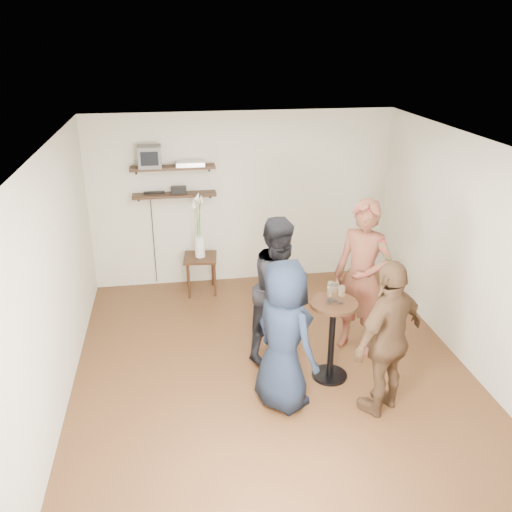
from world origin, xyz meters
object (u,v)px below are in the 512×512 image
Objects in this scene: dvd_deck at (190,164)px; drinks_table at (332,330)px; crt_monitor at (150,157)px; person_navy at (284,336)px; radio at (179,190)px; person_dark at (281,289)px; person_plaid at (362,278)px; side_table at (200,262)px; person_brown at (388,339)px.

drinks_table is at bearing -62.83° from dvd_deck.
person_navy is at bearing -66.78° from crt_monitor.
crt_monitor is 1.45× the size of radio.
person_dark is 0.95m from person_navy.
dvd_deck reaches higher than person_plaid.
drinks_table is 0.50× the size of person_plaid.
radio is at bearing 134.94° from side_table.
radio is at bearing 180.00° from dvd_deck.
person_brown is at bearing -52.67° from person_plaid.
person_navy is at bearing -73.01° from radio.
crt_monitor is 0.34× the size of drinks_table.
person_navy is (0.93, -3.04, -0.70)m from radio.
person_plaid is 1.09× the size of person_dark.
crt_monitor is 0.80× the size of dvd_deck.
person_plaid is (2.05, -2.14, -0.57)m from radio.
crt_monitor reaches higher than drinks_table.
dvd_deck is 0.42m from radio.
drinks_table is (1.30, -2.41, 0.13)m from side_table.
person_navy reaches higher than radio.
person_brown is (1.75, -3.29, -1.07)m from dvd_deck.
person_plaid is at bearing -46.22° from radio.
person_navy is at bearing -97.75° from person_plaid.
crt_monitor is 0.17× the size of person_plaid.
radio reaches higher than drinks_table.
person_brown reaches higher than side_table.
radio is 0.13× the size of person_brown.
crt_monitor is 0.57m from dvd_deck.
drinks_table is at bearing -54.15° from crt_monitor.
person_plaid is 1.14× the size of person_brown.
radio is 0.39× the size of side_table.
crt_monitor is 0.56× the size of side_table.
crt_monitor reaches higher than person_plaid.
person_brown is (-0.12, -1.15, -0.12)m from person_plaid.
dvd_deck is at bearing -17.35° from person_navy.
person_plaid is at bearing -48.88° from dvd_deck.
person_dark is at bearing -65.99° from side_table.
radio is at bearing 177.11° from person_plaid.
person_dark is (-0.47, 0.56, 0.26)m from drinks_table.
dvd_deck reaches higher than person_navy.
person_navy is (0.75, -3.04, -1.08)m from dvd_deck.
dvd_deck is (0.56, 0.00, -0.12)m from crt_monitor.
crt_monitor is 0.20× the size of person_navy.
radio is 0.14× the size of person_navy.
drinks_table is at bearing -61.75° from side_table.
drinks_table is 0.76m from person_brown.
dvd_deck is at bearing 0.00° from radio.
drinks_table is 0.75m from person_navy.
dvd_deck is 3.26m from drinks_table.
crt_monitor is 3.52m from person_navy.
drinks_table is 0.77m from person_dark.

